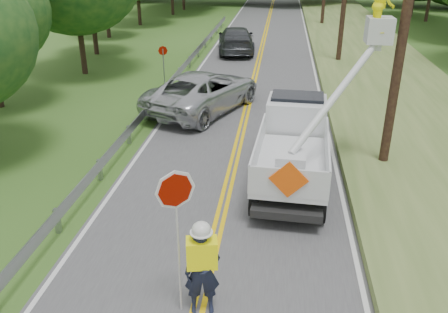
# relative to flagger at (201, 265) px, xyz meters

# --- Properties ---
(road) EXTENTS (7.20, 96.00, 0.03)m
(road) POSITION_rel_flagger_xyz_m (-0.09, 12.34, -1.14)
(road) COLOR #48484A
(road) RESTS_ON ground
(guardrail) EXTENTS (0.18, 48.00, 0.77)m
(guardrail) POSITION_rel_flagger_xyz_m (-4.11, 13.25, -0.60)
(guardrail) COLOR gray
(guardrail) RESTS_ON ground
(tall_grass_verge) EXTENTS (7.00, 96.00, 0.30)m
(tall_grass_verge) POSITION_rel_flagger_xyz_m (7.01, 12.34, -1.00)
(tall_grass_verge) COLOR #4C672E
(tall_grass_verge) RESTS_ON ground
(flagger) EXTENTS (1.18, 0.60, 3.18)m
(flagger) POSITION_rel_flagger_xyz_m (0.00, 0.00, 0.00)
(flagger) COLOR #191E33
(flagger) RESTS_ON road
(bucket_truck) EXTENTS (3.93, 6.18, 6.08)m
(bucket_truck) POSITION_rel_flagger_xyz_m (2.11, 6.92, 0.29)
(bucket_truck) COLOR black
(bucket_truck) RESTS_ON road
(suv_silver) EXTENTS (5.19, 7.02, 1.77)m
(suv_silver) POSITION_rel_flagger_xyz_m (-2.03, 12.49, -0.24)
(suv_silver) COLOR #B9BCC0
(suv_silver) RESTS_ON road
(suv_darkgrey) EXTENTS (3.12, 6.15, 1.71)m
(suv_darkgrey) POSITION_rel_flagger_xyz_m (-1.83, 25.11, -0.27)
(suv_darkgrey) COLOR #3B3F43
(suv_darkgrey) RESTS_ON road
(stop_sign_permanent) EXTENTS (0.46, 0.17, 2.23)m
(stop_sign_permanent) POSITION_rel_flagger_xyz_m (-4.59, 15.58, 0.30)
(stop_sign_permanent) COLOR gray
(stop_sign_permanent) RESTS_ON ground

